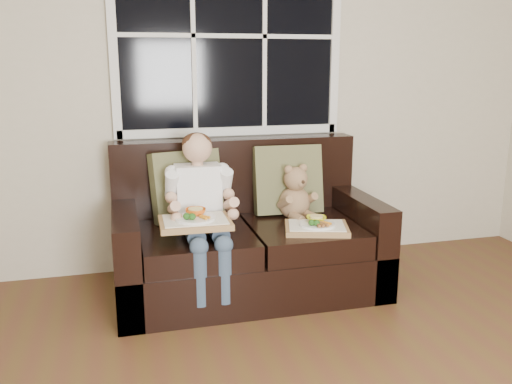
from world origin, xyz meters
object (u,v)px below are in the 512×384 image
object	(u,v)px
child	(201,199)
teddy_bear	(295,196)
loveseat	(246,242)
tray_left	(195,221)
tray_right	(317,226)

from	to	relation	value
child	teddy_bear	size ratio (longest dim) A/B	2.45
loveseat	tray_left	world-z (taller)	loveseat
child	loveseat	bearing A→B (deg)	21.41
loveseat	teddy_bear	bearing A→B (deg)	3.17
loveseat	teddy_bear	world-z (taller)	loveseat
teddy_bear	tray_right	world-z (taller)	teddy_bear
teddy_bear	tray_left	world-z (taller)	teddy_bear
tray_left	child	bearing A→B (deg)	72.14
child	teddy_bear	distance (m)	0.68
child	tray_left	world-z (taller)	child
loveseat	teddy_bear	size ratio (longest dim) A/B	4.48
child	tray_right	world-z (taller)	child
child	teddy_bear	bearing A→B (deg)	12.10
child	tray_left	bearing A→B (deg)	-109.49
loveseat	child	size ratio (longest dim) A/B	1.83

